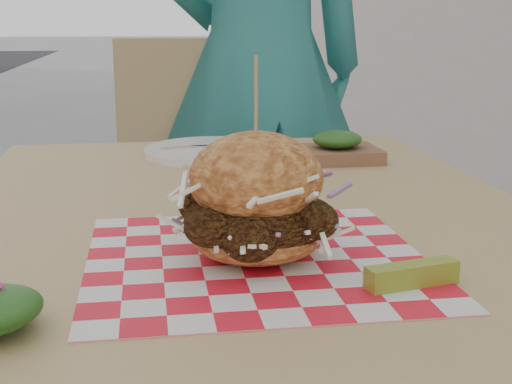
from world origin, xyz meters
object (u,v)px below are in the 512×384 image
at_px(diner, 259,65).
at_px(sandwich, 256,204).
at_px(patio_chair, 203,190).
at_px(patio_table, 247,271).

xyz_separation_m(diner, sandwich, (-0.20, -1.23, -0.07)).
relative_size(patio_chair, sandwich, 4.43).
height_order(diner, sandwich, diner).
bearing_deg(sandwich, patio_table, 85.20).
distance_m(patio_table, sandwich, 0.23).
xyz_separation_m(diner, patio_table, (-0.18, -1.05, -0.21)).
bearing_deg(sandwich, patio_chair, 88.40).
distance_m(diner, patio_table, 1.09).
bearing_deg(patio_table, patio_chair, 88.99).
relative_size(patio_table, sandwich, 5.59).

